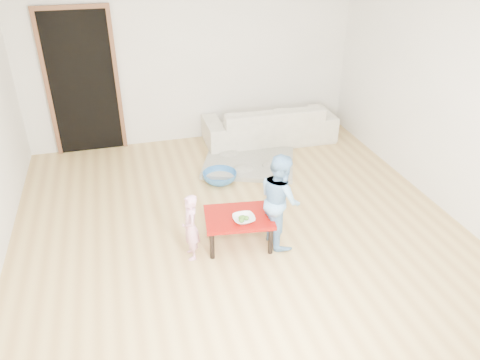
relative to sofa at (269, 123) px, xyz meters
name	(u,v)px	position (x,y,z in m)	size (l,w,h in m)	color
floor	(235,220)	(-1.10, -2.05, -0.30)	(5.00, 5.00, 0.01)	tan
back_wall	(192,57)	(-1.10, 0.45, 1.00)	(5.00, 0.02, 2.60)	white
right_wall	(442,95)	(1.40, -2.05, 1.00)	(0.02, 5.00, 2.60)	white
doorway	(83,84)	(-2.70, 0.43, 0.73)	(1.02, 0.08, 2.11)	brown
sofa	(269,123)	(0.00, 0.00, 0.00)	(2.03, 0.79, 0.59)	#EDE7CE
cushion	(256,120)	(-0.27, -0.14, 0.15)	(0.41, 0.37, 0.11)	#FEAA1C
red_table	(239,230)	(-1.18, -2.48, -0.12)	(0.71, 0.53, 0.36)	maroon
bowl	(244,219)	(-1.15, -2.60, 0.09)	(0.23, 0.23, 0.06)	white
broccoli	(244,219)	(-1.15, -2.60, 0.09)	(0.12, 0.12, 0.06)	#2D5919
child_pink	(191,227)	(-1.71, -2.57, 0.07)	(0.27, 0.17, 0.73)	pink
child_blue	(280,200)	(-0.74, -2.54, 0.22)	(0.51, 0.39, 1.04)	#5989CE
basin	(220,177)	(-1.06, -1.11, -0.22)	(0.46, 0.46, 0.14)	#2F6DB1
blanket	(249,163)	(-0.54, -0.72, -0.26)	(1.25, 1.04, 0.06)	#B5B3A0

